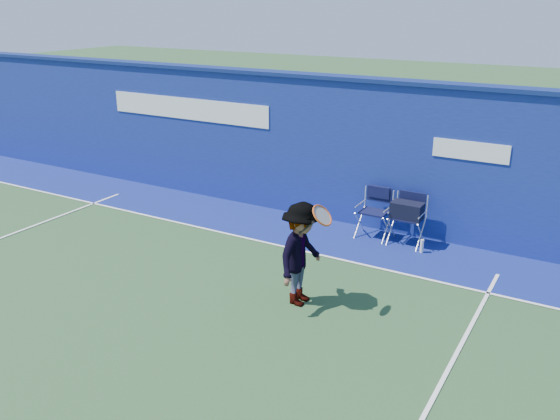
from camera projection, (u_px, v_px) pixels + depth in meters
The scene contains 8 objects.
ground at pixel (146, 309), 9.19m from camera, with size 80.00×80.00×0.00m, color #294B28.
stadium_wall at pixel (303, 144), 12.91m from camera, with size 24.00×0.50×3.08m.
out_of_bounds_strip at pixel (278, 226), 12.53m from camera, with size 24.00×1.80×0.01m, color navy.
court_lines at pixel (171, 293), 9.68m from camera, with size 24.00×12.00×0.01m.
directors_chair_left at pixel (374, 221), 11.89m from camera, with size 0.59×0.55×1.00m.
directors_chair_right at pixel (407, 224), 11.50m from camera, with size 0.60×0.54×1.00m.
water_bottle at pixel (422, 246), 11.20m from camera, with size 0.07×0.07×0.27m, color silver.
tennis_player at pixel (301, 254), 9.13m from camera, with size 0.86×1.08×1.73m.
Camera 1 is at (5.87, -6.00, 4.56)m, focal length 38.00 mm.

